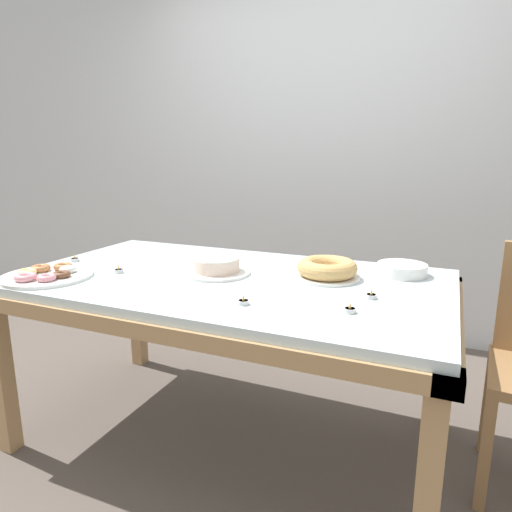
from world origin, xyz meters
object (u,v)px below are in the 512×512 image
at_px(tealight_near_cakes, 243,302).
at_px(tealight_right_edge, 119,271).
at_px(cake_chocolate_round, 217,267).
at_px(pastry_platter, 46,275).
at_px(tealight_centre, 371,296).
at_px(plate_stack, 402,269).
at_px(tealight_near_front, 75,259).
at_px(cake_golden_bundt, 327,269).
at_px(tealight_left_edge, 350,310).

relative_size(tealight_near_cakes, tealight_right_edge, 1.00).
bearing_deg(cake_chocolate_round, pastry_platter, -151.50).
distance_m(tealight_centre, tealight_right_edge, 1.08).
xyz_separation_m(plate_stack, tealight_near_front, (-1.48, -0.36, -0.01)).
relative_size(cake_golden_bundt, tealight_near_front, 6.89).
relative_size(cake_golden_bundt, tealight_right_edge, 6.89).
distance_m(pastry_platter, tealight_left_edge, 1.26).
height_order(tealight_near_cakes, tealight_right_edge, same).
xyz_separation_m(cake_golden_bundt, tealight_near_front, (-1.20, -0.19, -0.03)).
height_order(plate_stack, tealight_near_front, plate_stack).
height_order(plate_stack, tealight_left_edge, plate_stack).
relative_size(cake_golden_bundt, pastry_platter, 0.75).
bearing_deg(tealight_near_front, tealight_near_cakes, -14.24).
relative_size(plate_stack, tealight_right_edge, 5.25).
bearing_deg(tealight_right_edge, cake_chocolate_round, 20.80).
bearing_deg(cake_chocolate_round, tealight_near_cakes, -49.52).
distance_m(cake_golden_bundt, plate_stack, 0.33).
relative_size(tealight_right_edge, tealight_left_edge, 1.00).
xyz_separation_m(tealight_near_front, tealight_right_edge, (0.34, -0.09, 0.00)).
bearing_deg(tealight_near_cakes, tealight_centre, 31.54).
bearing_deg(tealight_near_cakes, tealight_near_front, 165.76).
height_order(cake_chocolate_round, plate_stack, cake_chocolate_round).
bearing_deg(pastry_platter, cake_chocolate_round, 28.50).
bearing_deg(tealight_left_edge, tealight_near_front, 171.96).
distance_m(cake_chocolate_round, pastry_platter, 0.71).
bearing_deg(tealight_left_edge, cake_chocolate_round, 157.69).
height_order(tealight_centre, tealight_near_cakes, same).
height_order(pastry_platter, tealight_right_edge, pastry_platter).
distance_m(cake_golden_bundt, pastry_platter, 1.18).
bearing_deg(cake_golden_bundt, tealight_near_front, -171.17).
distance_m(cake_golden_bundt, tealight_left_edge, 0.42).
bearing_deg(tealight_near_front, cake_golden_bundt, 8.83).
bearing_deg(pastry_platter, tealight_right_edge, 39.93).
xyz_separation_m(cake_chocolate_round, tealight_left_edge, (0.63, -0.26, -0.02)).
relative_size(tealight_near_front, tealight_near_cakes, 1.00).
distance_m(plate_stack, tealight_centre, 0.38).
bearing_deg(pastry_platter, tealight_centre, 11.29).
distance_m(cake_golden_bundt, tealight_centre, 0.30).
height_order(tealight_centre, tealight_right_edge, same).
bearing_deg(pastry_platter, tealight_near_cakes, 1.03).
relative_size(plate_stack, tealight_left_edge, 5.25).
xyz_separation_m(pastry_platter, tealight_left_edge, (1.26, 0.08, -0.00)).
bearing_deg(tealight_right_edge, pastry_platter, -140.07).
bearing_deg(tealight_left_edge, tealight_centre, 77.63).
height_order(cake_golden_bundt, tealight_left_edge, cake_golden_bundt).
bearing_deg(tealight_near_cakes, pastry_platter, -178.97).
bearing_deg(tealight_near_front, pastry_platter, -67.45).
xyz_separation_m(cake_chocolate_round, plate_stack, (0.74, 0.30, -0.01)).
height_order(tealight_right_edge, tealight_left_edge, same).
bearing_deg(cake_chocolate_round, tealight_near_front, -174.91).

